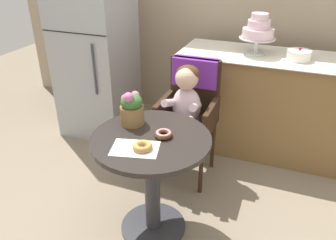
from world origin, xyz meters
TOP-DOWN VIEW (x-y plane):
  - ground_plane at (0.00, 0.00)m, footprint 8.00×8.00m
  - cafe_table at (0.00, 0.00)m, footprint 0.72×0.72m
  - wicker_chair at (0.01, 0.75)m, footprint 0.42×0.45m
  - seated_child at (0.01, 0.59)m, footprint 0.27×0.32m
  - paper_napkin at (-0.03, -0.15)m, footprint 0.30×0.24m
  - donut_front at (0.07, 0.03)m, footprint 0.11×0.11m
  - donut_mid at (0.01, -0.14)m, footprint 0.11×0.11m
  - flower_vase at (-0.18, 0.12)m, footprint 0.15×0.16m
  - display_counter at (0.55, 1.30)m, footprint 1.56×0.62m
  - tiered_cake_stand at (0.40, 1.30)m, footprint 0.30×0.30m
  - round_layer_cake at (0.74, 1.25)m, footprint 0.19×0.19m
  - refrigerator at (-1.05, 1.10)m, footprint 0.64×0.63m

SIDE VIEW (x-z plane):
  - ground_plane at x=0.00m, z-range 0.00..0.00m
  - display_counter at x=0.55m, z-range 0.00..0.90m
  - cafe_table at x=0.00m, z-range 0.15..0.87m
  - wicker_chair at x=0.01m, z-range 0.16..1.12m
  - seated_child at x=0.01m, z-range 0.31..1.04m
  - paper_napkin at x=-0.03m, z-range 0.72..0.72m
  - donut_front at x=0.07m, z-range 0.72..0.76m
  - donut_mid at x=0.01m, z-range 0.72..0.76m
  - flower_vase at x=-0.18m, z-range 0.71..0.94m
  - refrigerator at x=-1.05m, z-range 0.00..1.70m
  - round_layer_cake at x=0.74m, z-range 0.89..0.99m
  - tiered_cake_stand at x=0.40m, z-range 0.93..1.26m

